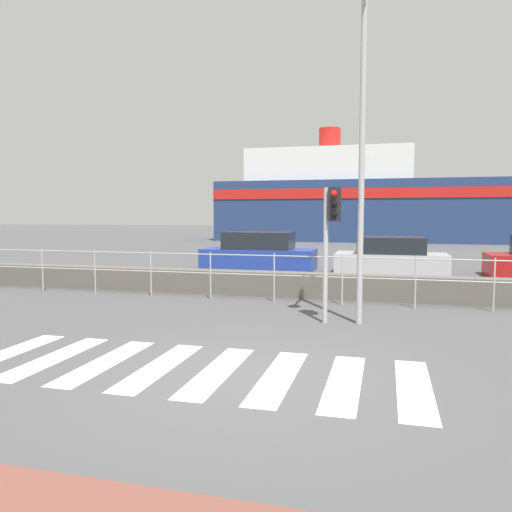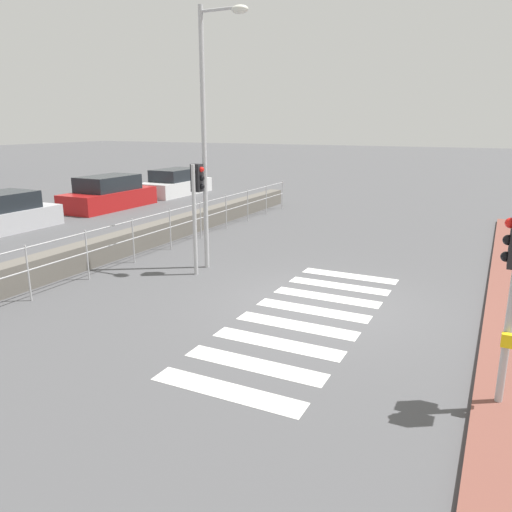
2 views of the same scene
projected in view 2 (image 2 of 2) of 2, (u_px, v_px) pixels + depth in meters
name	position (u px, v px, depth m)	size (l,w,h in m)	color
ground_plane	(319.00, 304.00, 10.69)	(160.00, 160.00, 0.00)	#4C4C4F
crosswalk	(305.00, 318.00, 9.94)	(6.75, 2.40, 0.01)	silver
seawall	(87.00, 255.00, 13.44)	(24.90, 0.55, 0.67)	#605B54
harbor_fence	(111.00, 240.00, 12.94)	(22.45, 0.04, 1.25)	#B2B2B5
traffic_light_far	(197.00, 194.00, 12.39)	(0.34, 0.32, 2.79)	#B2B2B5
streetlamp	(211.00, 113.00, 12.34)	(0.32, 1.33, 6.48)	#B2B2B5
parked_car_red	(109.00, 195.00, 22.70)	(4.58, 1.88, 1.48)	#B21919
parked_car_white	(176.00, 184.00, 27.24)	(4.46, 1.88, 1.38)	silver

